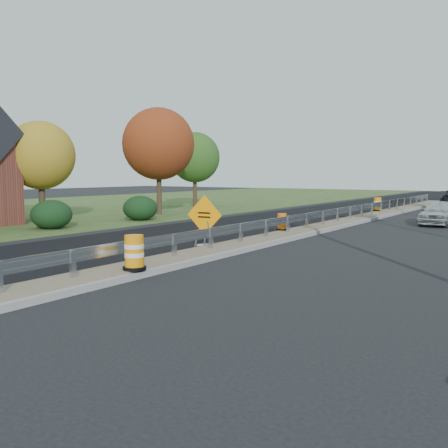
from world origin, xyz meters
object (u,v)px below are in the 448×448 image
Objects in this scene: barrel_median_near at (134,253)px; barrel_median_mid at (282,222)px; caution_sign at (205,236)px; barrel_median_far at (377,205)px; car_silver at (440,212)px.

barrel_median_near reaches higher than barrel_median_mid.
barrel_median_near is at bearing -79.61° from caution_sign.
barrel_median_far is at bearing 92.49° from barrel_median_near.
car_silver is at bearing 60.35° from barrel_median_mid.
caution_sign is at bearing -109.13° from car_silver.
car_silver is (5.14, -5.46, 0.02)m from barrel_median_far.
caution_sign is 2.21× the size of barrel_median_far.
caution_sign is 2.63× the size of barrel_median_mid.
barrel_median_mid is at bearing -118.20° from car_silver.
car_silver reaches higher than barrel_median_far.
caution_sign is at bearing -91.00° from barrel_median_far.
barrel_median_near is 0.23× the size of car_silver.
barrel_median_far is at bearing 83.86° from caution_sign.
caution_sign reaches higher than barrel_median_far.
car_silver reaches higher than barrel_median_near.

